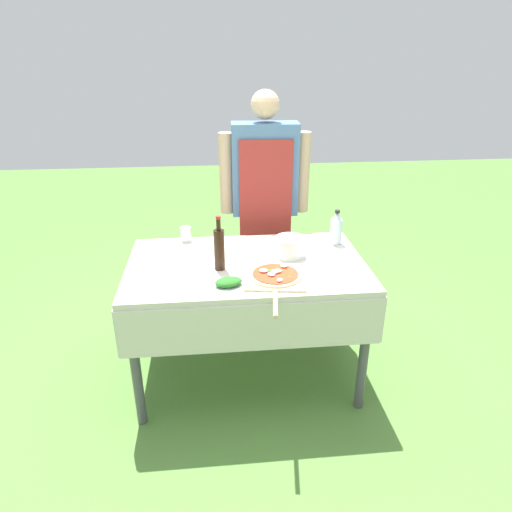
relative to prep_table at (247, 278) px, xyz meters
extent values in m
plane|color=#517F38|center=(0.00, 0.00, -0.71)|extent=(12.00, 12.00, 0.00)
cube|color=beige|center=(0.00, 0.00, 0.09)|extent=(1.40, 0.86, 0.04)
cube|color=beige|center=(0.00, -0.43, -0.07)|extent=(1.40, 0.01, 0.28)
cube|color=beige|center=(0.00, 0.43, -0.07)|extent=(1.40, 0.01, 0.28)
cube|color=beige|center=(-0.70, 0.00, -0.07)|extent=(0.01, 0.86, 0.28)
cube|color=beige|center=(0.70, 0.00, -0.07)|extent=(0.01, 0.86, 0.28)
cylinder|color=#4C4C51|center=(-0.64, -0.37, -0.32)|extent=(0.06, 0.06, 0.78)
cylinder|color=#4C4C51|center=(0.64, -0.37, -0.32)|extent=(0.06, 0.06, 0.78)
cylinder|color=#4C4C51|center=(-0.64, 0.37, -0.32)|extent=(0.06, 0.06, 0.78)
cylinder|color=#4C4C51|center=(0.64, 0.37, -0.32)|extent=(0.06, 0.06, 0.78)
cylinder|color=#333D56|center=(0.28, 0.76, -0.28)|extent=(0.13, 0.13, 0.86)
cylinder|color=#333D56|center=(0.11, 0.77, -0.28)|extent=(0.13, 0.13, 0.86)
cube|color=#4C7099|center=(0.20, 0.76, 0.47)|extent=(0.47, 0.21, 0.64)
cube|color=#9E2D28|center=(0.19, 0.66, 0.23)|extent=(0.37, 0.02, 0.94)
cylinder|color=tan|center=(0.47, 0.75, 0.45)|extent=(0.10, 0.10, 0.57)
cylinder|color=tan|center=(-0.08, 0.77, 0.45)|extent=(0.10, 0.10, 0.57)
sphere|color=tan|center=(0.20, 0.76, 0.92)|extent=(0.20, 0.20, 0.20)
cube|color=#D1B27F|center=(0.14, -0.22, 0.11)|extent=(0.37, 0.37, 0.01)
cylinder|color=#D1B27F|center=(0.10, -0.50, 0.11)|extent=(0.06, 0.25, 0.02)
cylinder|color=beige|center=(0.14, -0.22, 0.12)|extent=(0.29, 0.29, 0.01)
cylinder|color=#D14223|center=(0.14, -0.22, 0.13)|extent=(0.25, 0.25, 0.00)
ellipsoid|color=white|center=(0.08, -0.19, 0.14)|extent=(0.06, 0.05, 0.02)
ellipsoid|color=white|center=(0.14, -0.21, 0.14)|extent=(0.04, 0.05, 0.02)
ellipsoid|color=white|center=(0.20, -0.14, 0.14)|extent=(0.05, 0.05, 0.02)
ellipsoid|color=white|center=(0.15, -0.31, 0.14)|extent=(0.05, 0.05, 0.02)
ellipsoid|color=white|center=(0.16, -0.20, 0.14)|extent=(0.05, 0.04, 0.02)
ellipsoid|color=white|center=(0.12, -0.24, 0.14)|extent=(0.06, 0.06, 0.02)
ellipsoid|color=#286B23|center=(0.12, -0.18, 0.14)|extent=(0.04, 0.03, 0.00)
ellipsoid|color=#286B23|center=(0.19, -0.19, 0.14)|extent=(0.02, 0.03, 0.00)
ellipsoid|color=#286B23|center=(0.21, -0.27, 0.14)|extent=(0.02, 0.03, 0.00)
cylinder|color=black|center=(-0.16, -0.07, 0.22)|extent=(0.06, 0.06, 0.24)
cylinder|color=black|center=(-0.16, -0.07, 0.38)|extent=(0.02, 0.02, 0.07)
cylinder|color=#B22823|center=(-0.16, -0.07, 0.42)|extent=(0.03, 0.03, 0.02)
cylinder|color=silver|center=(0.60, 0.24, 0.19)|extent=(0.08, 0.08, 0.16)
cone|color=silver|center=(0.60, 0.24, 0.29)|extent=(0.08, 0.08, 0.05)
cylinder|color=#232326|center=(0.60, 0.24, 0.32)|extent=(0.03, 0.03, 0.02)
cube|color=silver|center=(-0.12, -0.29, 0.11)|extent=(0.19, 0.15, 0.01)
ellipsoid|color=#286B23|center=(-0.12, -0.29, 0.13)|extent=(0.16, 0.13, 0.04)
cylinder|color=silver|center=(0.27, 0.07, 0.17)|extent=(0.17, 0.17, 0.12)
cylinder|color=silver|center=(-0.37, 0.37, 0.15)|extent=(0.07, 0.07, 0.09)
cylinder|color=#D14223|center=(-0.37, 0.37, 0.13)|extent=(0.06, 0.06, 0.06)
cylinder|color=#B7B2A3|center=(-0.37, 0.37, 0.19)|extent=(0.07, 0.07, 0.01)
camera|label=1|loc=(-0.19, -2.43, 1.25)|focal=32.00mm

